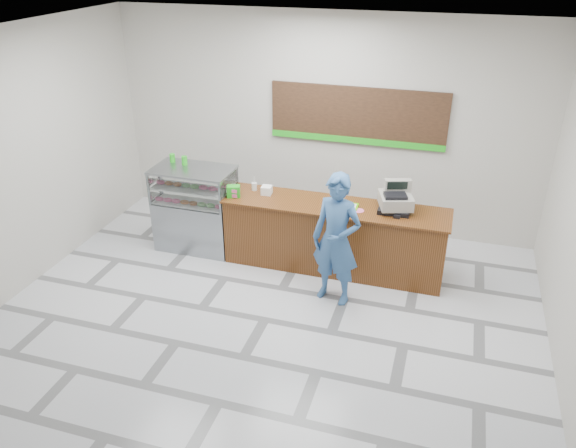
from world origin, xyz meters
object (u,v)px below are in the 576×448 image
(serving_tray, at_px, (347,206))
(cash_register, at_px, (396,200))
(sales_counter, at_px, (334,237))
(display_case, at_px, (195,208))
(customer, at_px, (336,240))

(serving_tray, bearing_deg, cash_register, 5.35)
(sales_counter, xyz_separation_m, serving_tray, (0.17, -0.00, 0.52))
(display_case, relative_size, customer, 0.73)
(sales_counter, bearing_deg, customer, -75.84)
(sales_counter, xyz_separation_m, display_case, (-2.22, -0.00, 0.16))
(cash_register, distance_m, customer, 1.12)
(display_case, relative_size, serving_tray, 3.96)
(cash_register, relative_size, customer, 0.31)
(sales_counter, height_order, serving_tray, serving_tray)
(display_case, distance_m, serving_tray, 2.41)
(serving_tray, bearing_deg, customer, -89.98)
(display_case, bearing_deg, customer, -18.22)
(display_case, bearing_deg, cash_register, 1.73)
(display_case, height_order, serving_tray, display_case)
(cash_register, distance_m, serving_tray, 0.69)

